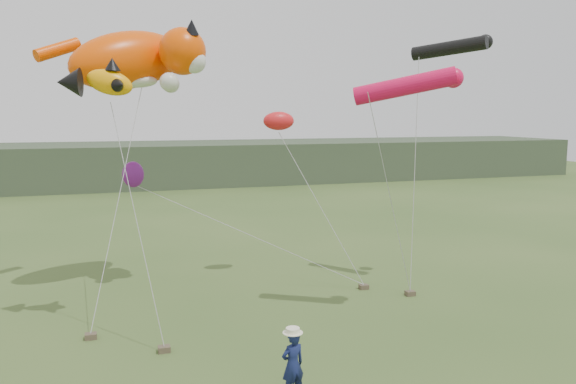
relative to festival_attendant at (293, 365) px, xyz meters
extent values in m
cube|color=#2D3D28|center=(0.50, 45.09, 1.15)|extent=(90.00, 12.00, 4.00)
imported|color=#131B48|center=(0.00, 0.00, 0.00)|extent=(0.70, 0.55, 1.69)
cube|color=brown|center=(-4.86, 5.30, -0.76)|extent=(0.35, 0.28, 0.18)
cube|color=brown|center=(-2.78, 3.64, -0.76)|extent=(0.35, 0.28, 0.18)
cube|color=brown|center=(6.69, 6.08, -0.76)|extent=(0.35, 0.28, 0.18)
cube|color=brown|center=(5.34, 7.35, -0.76)|extent=(0.35, 0.28, 0.18)
ellipsoid|color=#F74A00|center=(-3.28, 10.21, 8.08)|extent=(5.41, 4.11, 2.99)
sphere|color=#F74A00|center=(-1.34, 9.24, 8.37)|extent=(1.75, 1.75, 1.75)
cone|color=black|center=(-1.05, 8.75, 9.19)|extent=(0.54, 0.66, 0.66)
cone|color=black|center=(-0.86, 9.72, 9.19)|extent=(0.54, 0.63, 0.62)
sphere|color=silver|center=(-0.95, 8.94, 7.98)|extent=(0.87, 0.87, 0.87)
ellipsoid|color=silver|center=(-3.09, 9.91, 7.30)|extent=(1.71, 0.85, 0.53)
sphere|color=silver|center=(-1.92, 8.65, 7.20)|extent=(0.68, 0.68, 0.68)
sphere|color=silver|center=(-1.73, 10.01, 7.20)|extent=(0.68, 0.68, 0.68)
cylinder|color=#F74A00|center=(-5.81, 10.98, 8.46)|extent=(1.81, 1.32, 1.05)
ellipsoid|color=#FBA005|center=(-3.98, 5.93, 7.01)|extent=(1.61, 0.83, 1.07)
cone|color=black|center=(-5.17, 6.23, 7.01)|extent=(0.83, 0.99, 0.89)
cone|color=black|center=(-3.88, 5.93, 7.56)|extent=(0.50, 0.50, 0.40)
cone|color=black|center=(-3.68, 5.43, 6.91)|extent=(0.53, 0.56, 0.40)
cone|color=black|center=(-3.68, 6.42, 6.91)|extent=(0.53, 0.56, 0.40)
cylinder|color=black|center=(8.57, 6.97, 8.57)|extent=(2.22, 2.60, 0.80)
sphere|color=black|center=(9.86, 6.51, 8.80)|extent=(0.57, 0.57, 0.57)
cylinder|color=#DC0C45|center=(5.12, 4.13, 6.94)|extent=(3.12, 2.28, 1.23)
sphere|color=#DC0C45|center=(6.59, 3.61, 7.21)|extent=(0.65, 0.65, 0.65)
ellipsoid|color=red|center=(2.58, 9.90, 5.77)|extent=(1.30, 0.76, 0.76)
ellipsoid|color=#691773|center=(-3.22, 11.27, 3.61)|extent=(0.87, 0.58, 1.06)
camera|label=1|loc=(-3.98, -12.32, 6.06)|focal=35.00mm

